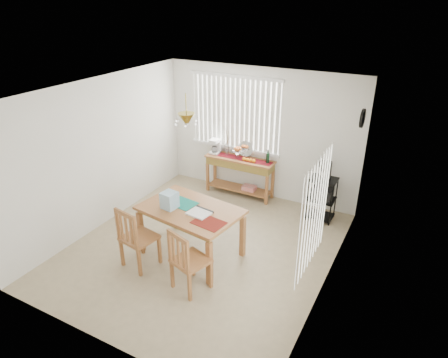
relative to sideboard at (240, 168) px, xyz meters
The scene contains 10 objects.
ground 2.14m from the sideboard, 81.06° to the right, with size 4.00×4.50×0.01m, color tan.
room_shell 2.31m from the sideboard, 80.92° to the right, with size 4.20×4.70×2.70m.
sideboard is the anchor object (origin of this frame).
sideboard_items 0.40m from the sideboard, behind, with size 1.36×0.33×0.61m.
wire_cart 1.76m from the sideboard, ahead, with size 0.48×0.38×0.81m.
cart_items 1.80m from the sideboard, ahead, with size 0.19×0.23×0.33m.
dining_table 2.24m from the sideboard, 84.11° to the right, with size 1.64×1.18×0.82m.
table_items 2.36m from the sideboard, 88.42° to the right, with size 1.17×0.70×0.26m.
chair_left 2.91m from the sideboard, 96.03° to the right, with size 0.55×0.55×1.02m.
chair_right 3.06m from the sideboard, 77.43° to the right, with size 0.57×0.57×0.98m.
Camera 1 is at (2.89, -4.68, 3.83)m, focal length 32.00 mm.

